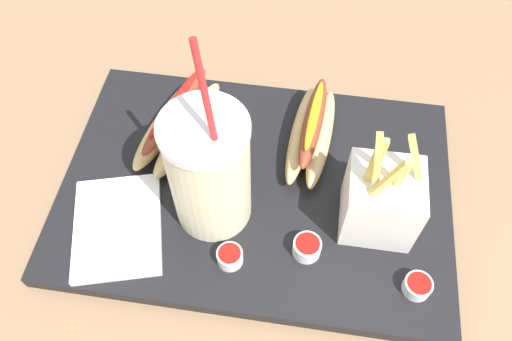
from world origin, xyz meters
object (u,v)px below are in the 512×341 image
Objects in this scene: hot_dog_1 at (312,132)px; ketchup_cup_2 at (418,286)px; fries_basket at (381,200)px; ketchup_cup_1 at (307,247)px; napkin_stack at (118,227)px; soda_cup at (209,172)px; ketchup_cup_3 at (230,256)px; hot_dog_2 at (178,122)px.

hot_dog_1 reaches higher than ketchup_cup_2.
fries_basket is at bearing 121.15° from ketchup_cup_2.
ketchup_cup_1 is at bearing -86.42° from hot_dog_1.
napkin_stack is (-0.22, -0.16, -0.02)m from hot_dog_1.
soda_cup reaches higher than hot_dog_1.
ketchup_cup_3 is 0.23× the size of napkin_stack.
hot_dog_1 is 0.18m from hot_dog_2.
hot_dog_2 is 0.16m from napkin_stack.
fries_basket is 0.10m from ketchup_cup_1.
soda_cup reaches higher than fries_basket.
fries_basket is 0.14m from hot_dog_1.
ketchup_cup_1 is (0.01, -0.16, -0.01)m from hot_dog_1.
soda_cup is 1.58× the size of hot_dog_1.
soda_cup is at bearing -132.87° from hot_dog_1.
napkin_stack is (-0.35, 0.02, -0.01)m from ketchup_cup_2.
ketchup_cup_1 is at bearing -38.55° from hot_dog_2.
hot_dog_1 is 5.05× the size of ketchup_cup_1.
soda_cup is at bearing -176.24° from fries_basket.
soda_cup is 0.14m from napkin_stack.
ketchup_cup_1 is at bearing 167.68° from ketchup_cup_2.
soda_cup is 1.95× the size of napkin_stack.
ketchup_cup_2 is (0.24, -0.07, -0.07)m from soda_cup.
hot_dog_1 is (0.11, 0.12, -0.06)m from soda_cup.
napkin_stack is at bearing -169.44° from fries_basket.
fries_basket is 4.91× the size of ketchup_cup_1.
hot_dog_1 is (-0.09, 0.10, -0.02)m from fries_basket.
hot_dog_2 is (-0.07, 0.11, -0.06)m from soda_cup.
hot_dog_2 reaches higher than hot_dog_1.
ketchup_cup_2 reaches higher than napkin_stack.
soda_cup is 8.37× the size of ketchup_cup_2.
soda_cup is 0.17m from hot_dog_1.
hot_dog_2 is 6.02× the size of ketchup_cup_3.
hot_dog_1 is 5.30× the size of ketchup_cup_2.
hot_dog_2 is at bearing -177.23° from hot_dog_1.
ketchup_cup_1 is 0.23m from napkin_stack.
fries_basket is 0.10m from ketchup_cup_2.
hot_dog_1 is at bearing 47.13° from soda_cup.
fries_basket reaches higher than ketchup_cup_2.
soda_cup reaches higher than ketchup_cup_1.
fries_basket is 1.20× the size of napkin_stack.
fries_basket is (0.19, 0.01, -0.04)m from soda_cup.
soda_cup is 8.65× the size of ketchup_cup_3.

